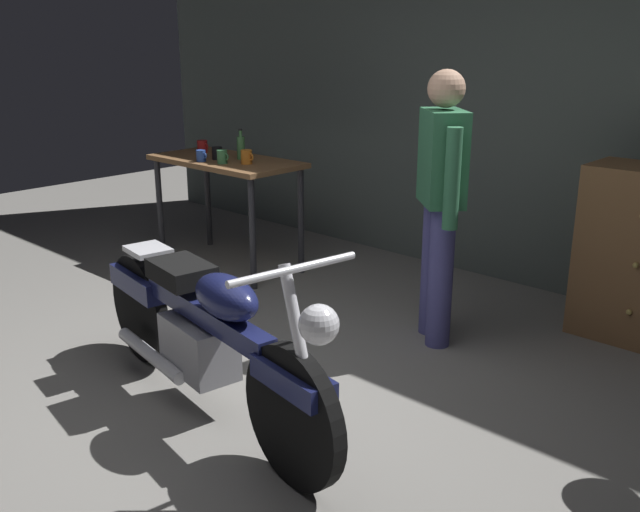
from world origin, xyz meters
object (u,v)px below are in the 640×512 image
at_px(mug_blue_enamel, 201,156).
at_px(mug_green_speckled, 222,157).
at_px(mug_orange_travel, 247,157).
at_px(person_standing, 441,197).
at_px(mug_red_diner, 202,146).
at_px(motorcycle, 204,331).
at_px(bottle, 241,147).
at_px(mug_black_matte, 217,153).

relative_size(mug_blue_enamel, mug_green_speckled, 0.93).
bearing_deg(mug_green_speckled, mug_blue_enamel, -165.76).
relative_size(mug_orange_travel, mug_green_speckled, 1.07).
distance_m(person_standing, mug_red_diner, 2.51).
xyz_separation_m(mug_blue_enamel, mug_green_speckled, (0.20, 0.05, 0.01)).
relative_size(mug_blue_enamel, mug_orange_travel, 0.87).
relative_size(person_standing, mug_orange_travel, 13.55).
distance_m(motorcycle, mug_blue_enamel, 2.38).
relative_size(mug_red_diner, bottle, 0.50).
distance_m(motorcycle, mug_red_diner, 2.82).
distance_m(motorcycle, bottle, 2.47).
height_order(mug_red_diner, mug_orange_travel, mug_orange_travel).
height_order(mug_black_matte, mug_orange_travel, mug_orange_travel).
relative_size(mug_red_diner, mug_blue_enamel, 1.13).
distance_m(mug_blue_enamel, bottle, 0.33).
height_order(person_standing, mug_blue_enamel, person_standing).
height_order(mug_blue_enamel, bottle, bottle).
bearing_deg(mug_black_matte, bottle, 49.18).
height_order(person_standing, mug_green_speckled, person_standing).
distance_m(mug_orange_travel, bottle, 0.23).
bearing_deg(mug_orange_travel, mug_black_matte, -174.98).
bearing_deg(mug_red_diner, mug_orange_travel, -9.44).
height_order(motorcycle, person_standing, person_standing).
distance_m(motorcycle, person_standing, 1.66).
xyz_separation_m(mug_black_matte, bottle, (0.12, 0.14, 0.05)).
bearing_deg(mug_green_speckled, mug_red_diner, 156.70).
bearing_deg(mug_blue_enamel, person_standing, 3.11).
xyz_separation_m(person_standing, mug_blue_enamel, (-2.16, -0.12, 0.02)).
height_order(motorcycle, mug_blue_enamel, motorcycle).
xyz_separation_m(motorcycle, mug_blue_enamel, (-1.82, 1.44, 0.50)).
height_order(motorcycle, bottle, bottle).
bearing_deg(mug_red_diner, bottle, -0.08).
relative_size(person_standing, mug_blue_enamel, 15.61).
relative_size(person_standing, mug_green_speckled, 14.56).
height_order(mug_blue_enamel, mug_black_matte, mug_black_matte).
xyz_separation_m(motorcycle, mug_orange_travel, (-1.48, 1.61, 0.50)).
distance_m(person_standing, mug_green_speckled, 1.96).
bearing_deg(mug_green_speckled, person_standing, 1.95).
bearing_deg(bottle, mug_green_speckled, -77.93).
bearing_deg(person_standing, mug_green_speckled, 44.90).
bearing_deg(mug_black_matte, mug_blue_enamel, -100.15).
relative_size(mug_blue_enamel, mug_black_matte, 0.93).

